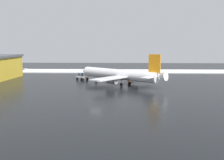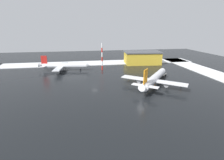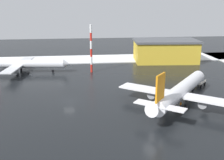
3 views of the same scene
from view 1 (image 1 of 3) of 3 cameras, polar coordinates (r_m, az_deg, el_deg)
name	(u,v)px [view 1 (image 1 of 3)]	position (r m, az deg, el deg)	size (l,w,h in m)	color
ground_plane	(96,102)	(65.13, -3.31, -4.47)	(240.00, 240.00, 0.00)	black
snow_bank_left	(109,71)	(131.20, -0.54, 1.83)	(14.00, 116.00, 0.35)	white
airplane_foreground_jet	(121,75)	(89.94, 1.74, 1.12)	(25.85, 28.69, 10.21)	white
pushback_tug	(82,76)	(102.39, -6.18, 0.72)	(4.73, 4.87, 2.50)	silver
ground_crew_by_nose_gear	(128,82)	(89.61, 3.34, -0.46)	(0.36, 0.36, 1.71)	black
ground_crew_mid_apron	(133,78)	(100.93, 4.19, 0.47)	(0.36, 0.36, 1.71)	black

